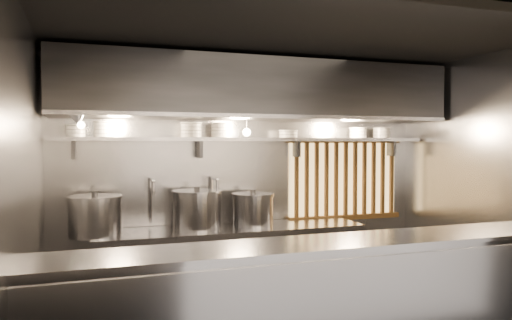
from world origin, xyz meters
TOP-DOWN VIEW (x-y plane):
  - ceiling at (0.00, 0.00)m, footprint 4.50×4.50m
  - wall_back at (0.00, 1.50)m, footprint 4.50×0.00m
  - wall_left at (-2.25, 0.00)m, footprint 0.00×3.00m
  - wall_right at (2.25, 0.00)m, footprint 0.00×3.00m
  - serving_counter at (0.00, -0.96)m, footprint 4.50×0.56m
  - cooking_bench at (-0.30, 1.13)m, footprint 3.00×0.70m
  - bowl_shelf at (0.00, 1.32)m, footprint 4.40×0.34m
  - exhaust_hood at (0.00, 1.10)m, footprint 4.40×0.81m
  - wood_screen at (1.30, 1.45)m, footprint 1.56×0.09m
  - faucet_left at (-1.15, 1.37)m, footprint 0.04×0.30m
  - faucet_right at (-0.45, 1.37)m, footprint 0.04×0.30m
  - heat_lamp at (-1.90, 0.85)m, footprint 0.25×0.35m
  - pendant_bulb at (-0.10, 1.20)m, footprint 0.09×0.09m
  - stock_pot_left at (-1.75, 1.10)m, footprint 0.59×0.59m
  - stock_pot_mid at (-0.69, 1.16)m, footprint 0.72×0.72m
  - stock_pot_right at (-0.04, 1.16)m, footprint 0.59×0.59m
  - bowl_stack_0 at (-1.92, 1.32)m, footprint 0.21×0.21m
  - bowl_stack_1 at (-1.64, 1.32)m, footprint 0.22×0.22m
  - bowl_stack_2 at (-0.71, 1.32)m, footprint 0.25×0.25m
  - bowl_stack_3 at (-0.37, 1.32)m, footprint 0.24×0.24m
  - bowl_stack_4 at (0.46, 1.32)m, footprint 0.23×0.23m
  - bowl_stack_5 at (1.41, 1.32)m, footprint 0.23×0.23m
  - bowl_stack_6 at (1.75, 1.32)m, footprint 0.23×0.23m

SIDE VIEW (x-z plane):
  - cooking_bench at x=-0.30m, z-range 0.00..0.90m
  - serving_counter at x=0.00m, z-range 0.00..1.13m
  - stock_pot_right at x=-0.04m, z-range 0.88..1.29m
  - stock_pot_left at x=-1.75m, z-range 0.88..1.33m
  - stock_pot_mid at x=-0.69m, z-range 0.88..1.34m
  - faucet_left at x=-1.15m, z-range 1.06..1.56m
  - faucet_right at x=-0.45m, z-range 1.06..1.56m
  - wood_screen at x=1.30m, z-range 0.86..1.90m
  - wall_back at x=0.00m, z-range -0.85..3.65m
  - wall_left at x=-2.25m, z-range -0.10..2.90m
  - wall_right at x=2.25m, z-range -0.10..2.90m
  - bowl_shelf at x=0.00m, z-range 1.86..1.90m
  - bowl_stack_4 at x=0.46m, z-range 1.90..1.99m
  - pendant_bulb at x=-0.10m, z-range 1.87..2.05m
  - bowl_stack_6 at x=1.75m, z-range 1.90..2.03m
  - bowl_stack_5 at x=1.41m, z-range 1.90..2.03m
  - bowl_stack_0 at x=-1.92m, z-range 1.90..2.03m
  - bowl_stack_2 at x=-0.71m, z-range 1.90..2.07m
  - bowl_stack_3 at x=-0.37m, z-range 1.90..2.07m
  - bowl_stack_1 at x=-1.64m, z-range 1.90..2.07m
  - heat_lamp at x=-1.90m, z-range 1.97..2.17m
  - exhaust_hood at x=0.00m, z-range 2.10..2.75m
  - ceiling at x=0.00m, z-range 2.80..2.80m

